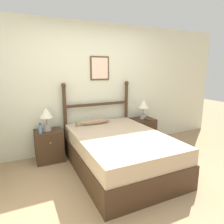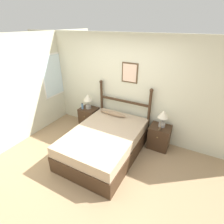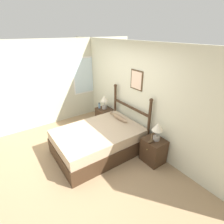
# 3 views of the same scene
# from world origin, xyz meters

# --- Properties ---
(ground_plane) EXTENTS (16.00, 16.00, 0.00)m
(ground_plane) POSITION_xyz_m (0.00, 0.00, 0.00)
(ground_plane) COLOR #9E7F5B
(wall_back) EXTENTS (6.40, 0.08, 2.55)m
(wall_back) POSITION_xyz_m (0.00, 1.73, 1.28)
(wall_back) COLOR beige
(wall_back) RESTS_ON ground_plane
(bed) EXTENTS (1.41, 2.04, 0.61)m
(bed) POSITION_xyz_m (0.03, 0.63, 0.30)
(bed) COLOR #3D2819
(bed) RESTS_ON ground_plane
(headboard) EXTENTS (1.43, 0.09, 1.41)m
(headboard) POSITION_xyz_m (0.03, 1.62, 0.78)
(headboard) COLOR #3D2819
(headboard) RESTS_ON ground_plane
(nightstand_left) EXTENTS (0.48, 0.44, 0.57)m
(nightstand_left) POSITION_xyz_m (-0.99, 1.46, 0.29)
(nightstand_left) COLOR #3D2819
(nightstand_left) RESTS_ON ground_plane
(nightstand_right) EXTENTS (0.48, 0.44, 0.57)m
(nightstand_right) POSITION_xyz_m (1.05, 1.46, 0.29)
(nightstand_right) COLOR #3D2819
(nightstand_right) RESTS_ON ground_plane
(table_lamp_left) EXTENTS (0.24, 0.24, 0.42)m
(table_lamp_left) POSITION_xyz_m (-1.00, 1.47, 0.86)
(table_lamp_left) COLOR gray
(table_lamp_left) RESTS_ON nightstand_left
(table_lamp_right) EXTENTS (0.24, 0.24, 0.42)m
(table_lamp_right) POSITION_xyz_m (1.07, 1.49, 0.86)
(table_lamp_right) COLOR gray
(table_lamp_right) RESTS_ON nightstand_right
(bottle) EXTENTS (0.06, 0.06, 0.18)m
(bottle) POSITION_xyz_m (-1.12, 1.37, 0.65)
(bottle) COLOR #668CB2
(bottle) RESTS_ON nightstand_left
(model_boat) EXTENTS (0.06, 0.18, 0.22)m
(model_boat) POSITION_xyz_m (1.07, 1.33, 0.60)
(model_boat) COLOR #4C3823
(model_boat) RESTS_ON nightstand_right
(fish_pillow) EXTENTS (0.69, 0.13, 0.11)m
(fish_pillow) POSITION_xyz_m (-0.14, 1.37, 0.66)
(fish_pillow) COLOR #997A5B
(fish_pillow) RESTS_ON bed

